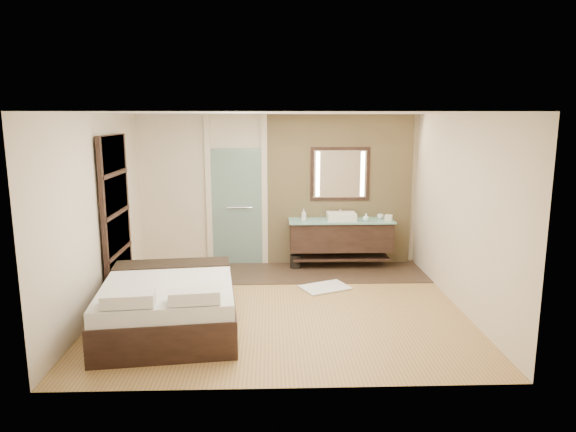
{
  "coord_description": "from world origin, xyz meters",
  "views": [
    {
      "loc": [
        -0.13,
        -6.92,
        2.65
      ],
      "look_at": [
        0.12,
        0.6,
        1.19
      ],
      "focal_mm": 32.0,
      "sensor_mm": 36.0,
      "label": 1
    }
  ],
  "objects_px": {
    "mirror_unit": "(340,174)",
    "vanity": "(341,235)",
    "bed": "(169,304)",
    "waste_bin": "(296,262)"
  },
  "relations": [
    {
      "from": "mirror_unit",
      "to": "vanity",
      "type": "bearing_deg",
      "value": -90.0
    },
    {
      "from": "vanity",
      "to": "mirror_unit",
      "type": "relative_size",
      "value": 1.75
    },
    {
      "from": "mirror_unit",
      "to": "waste_bin",
      "type": "xyz_separation_m",
      "value": [
        -0.81,
        -0.31,
        -1.53
      ]
    },
    {
      "from": "bed",
      "to": "waste_bin",
      "type": "xyz_separation_m",
      "value": [
        1.72,
        2.59,
        -0.2
      ]
    },
    {
      "from": "mirror_unit",
      "to": "waste_bin",
      "type": "height_order",
      "value": "mirror_unit"
    },
    {
      "from": "bed",
      "to": "waste_bin",
      "type": "relative_size",
      "value": 8.93
    },
    {
      "from": "vanity",
      "to": "bed",
      "type": "relative_size",
      "value": 0.84
    },
    {
      "from": "mirror_unit",
      "to": "bed",
      "type": "bearing_deg",
      "value": -131.19
    },
    {
      "from": "waste_bin",
      "to": "bed",
      "type": "bearing_deg",
      "value": -123.7
    },
    {
      "from": "vanity",
      "to": "bed",
      "type": "height_order",
      "value": "vanity"
    }
  ]
}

